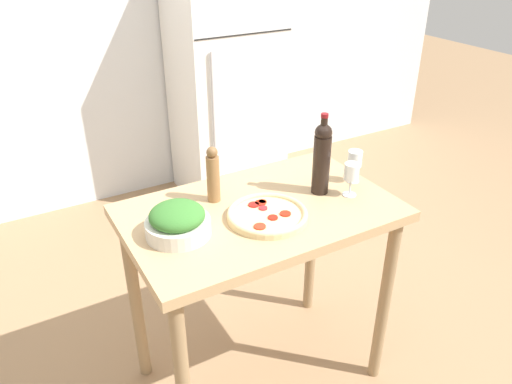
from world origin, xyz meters
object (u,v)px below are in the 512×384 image
at_px(wine_bottle, 322,157).
at_px(homemade_pizza, 267,215).
at_px(salad_bowl, 178,221).
at_px(wine_glass_far, 355,161).
at_px(pepper_mill, 213,175).
at_px(wine_glass_near, 351,173).
at_px(refrigerator, 226,81).

xyz_separation_m(wine_bottle, homemade_pizza, (-0.31, -0.07, -0.15)).
xyz_separation_m(salad_bowl, homemade_pizza, (0.35, -0.07, -0.04)).
distance_m(wine_glass_far, pepper_mill, 0.64).
bearing_deg(wine_glass_far, pepper_mill, 165.92).
distance_m(wine_glass_near, homemade_pizza, 0.41).
xyz_separation_m(wine_glass_near, homemade_pizza, (-0.40, 0.01, -0.09)).
xyz_separation_m(wine_glass_near, wine_glass_far, (0.10, 0.09, -0.00)).
height_order(wine_bottle, wine_glass_near, wine_bottle).
xyz_separation_m(refrigerator, pepper_mill, (-0.90, -1.68, 0.16)).
bearing_deg(wine_bottle, refrigerator, 75.60).
bearing_deg(refrigerator, pepper_mill, -118.25).
bearing_deg(wine_glass_far, salad_bowl, -179.06).
xyz_separation_m(pepper_mill, salad_bowl, (-0.23, -0.17, -0.06)).
relative_size(wine_glass_near, wine_glass_far, 1.00).
bearing_deg(homemade_pizza, pepper_mill, 117.47).
height_order(wine_glass_far, homemade_pizza, wine_glass_far).
bearing_deg(homemade_pizza, wine_glass_far, 9.02).
relative_size(wine_bottle, homemade_pizza, 1.11).
height_order(wine_bottle, wine_glass_far, wine_bottle).
bearing_deg(wine_glass_near, homemade_pizza, 177.97).
height_order(wine_bottle, pepper_mill, wine_bottle).
distance_m(refrigerator, wine_bottle, 1.92).
relative_size(wine_bottle, pepper_mill, 1.46).
bearing_deg(salad_bowl, homemade_pizza, -10.53).
distance_m(refrigerator, homemade_pizza, 2.07).
distance_m(wine_bottle, wine_glass_far, 0.20).
relative_size(refrigerator, pepper_mill, 7.46).
xyz_separation_m(refrigerator, wine_glass_near, (-0.38, -1.93, 0.15)).
bearing_deg(wine_glass_far, wine_glass_near, -135.57).
relative_size(refrigerator, homemade_pizza, 5.66).
height_order(wine_glass_far, salad_bowl, wine_glass_far).
xyz_separation_m(wine_glass_far, salad_bowl, (-0.85, -0.01, -0.05)).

